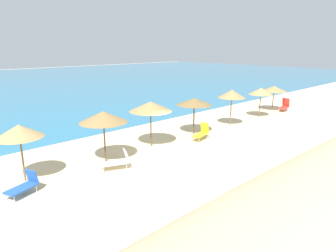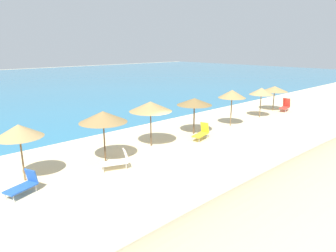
# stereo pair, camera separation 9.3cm
# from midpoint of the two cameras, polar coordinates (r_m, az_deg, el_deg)

# --- Properties ---
(ground_plane) EXTENTS (160.00, 160.00, 0.00)m
(ground_plane) POSITION_cam_midpoint_polar(r_m,az_deg,el_deg) (17.56, 1.39, -5.61)
(ground_plane) COLOR beige
(beach_umbrella_2) EXTENTS (2.14, 2.14, 2.74)m
(beach_umbrella_2) POSITION_cam_midpoint_polar(r_m,az_deg,el_deg) (15.19, -26.60, -0.89)
(beach_umbrella_2) COLOR brown
(beach_umbrella_2) RESTS_ON ground_plane
(beach_umbrella_3) EXTENTS (2.57, 2.57, 2.83)m
(beach_umbrella_3) POSITION_cam_midpoint_polar(r_m,az_deg,el_deg) (16.30, -12.35, 1.70)
(beach_umbrella_3) COLOR brown
(beach_umbrella_3) RESTS_ON ground_plane
(beach_umbrella_4) EXTENTS (2.66, 2.66, 2.87)m
(beach_umbrella_4) POSITION_cam_midpoint_polar(r_m,az_deg,el_deg) (18.59, -3.46, 3.73)
(beach_umbrella_4) COLOR brown
(beach_umbrella_4) RESTS_ON ground_plane
(beach_umbrella_5) EXTENTS (2.50, 2.50, 2.62)m
(beach_umbrella_5) POSITION_cam_midpoint_polar(r_m,az_deg,el_deg) (21.34, 4.89, 4.63)
(beach_umbrella_5) COLOR brown
(beach_umbrella_5) RESTS_ON ground_plane
(beach_umbrella_6) EXTENTS (2.16, 2.16, 2.88)m
(beach_umbrella_6) POSITION_cam_midpoint_polar(r_m,az_deg,el_deg) (24.05, 11.91, 5.99)
(beach_umbrella_6) COLOR brown
(beach_umbrella_6) RESTS_ON ground_plane
(beach_umbrella_7) EXTENTS (2.12, 2.12, 2.63)m
(beach_umbrella_7) POSITION_cam_midpoint_polar(r_m,az_deg,el_deg) (27.76, 17.15, 6.33)
(beach_umbrella_7) COLOR brown
(beach_umbrella_7) RESTS_ON ground_plane
(beach_umbrella_8) EXTENTS (2.49, 2.49, 2.40)m
(beach_umbrella_8) POSITION_cam_midpoint_polar(r_m,az_deg,el_deg) (31.26, 19.40, 6.68)
(beach_umbrella_8) COLOR brown
(beach_umbrella_8) RESTS_ON ground_plane
(lounge_chair_0) EXTENTS (1.58, 0.90, 1.11)m
(lounge_chair_0) POSITION_cam_midpoint_polar(r_m,az_deg,el_deg) (20.53, 6.26, -1.24)
(lounge_chair_0) COLOR yellow
(lounge_chair_0) RESTS_ON ground_plane
(lounge_chair_1) EXTENTS (1.57, 1.07, 1.01)m
(lounge_chair_1) POSITION_cam_midpoint_polar(r_m,az_deg,el_deg) (15.73, -9.71, -6.55)
(lounge_chair_1) COLOR white
(lounge_chair_1) RESTS_ON ground_plane
(lounge_chair_2) EXTENTS (1.63, 0.96, 1.22)m
(lounge_chair_2) POSITION_cam_midpoint_polar(r_m,az_deg,el_deg) (31.67, 21.17, 3.60)
(lounge_chair_2) COLOR red
(lounge_chair_2) RESTS_ON ground_plane
(lounge_chair_3) EXTENTS (1.46, 1.05, 0.97)m
(lounge_chair_3) POSITION_cam_midpoint_polar(r_m,az_deg,el_deg) (14.43, -25.81, -10.04)
(lounge_chair_3) COLOR blue
(lounge_chair_3) RESTS_ON ground_plane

